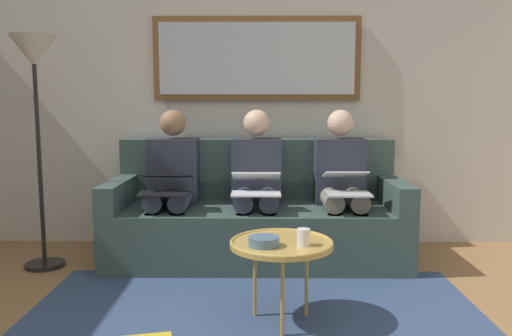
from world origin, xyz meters
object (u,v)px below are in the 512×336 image
at_px(laptop_black, 166,184).
at_px(standing_lamp, 35,77).
at_px(cup, 303,237).
at_px(bowl, 264,241).
at_px(person_left, 341,181).
at_px(person_right, 172,181).
at_px(couch, 256,217).
at_px(framed_mirror, 257,59).
at_px(laptop_white, 256,184).
at_px(person_middle, 256,181).
at_px(laptop_silver, 347,183).
at_px(coffee_table, 281,245).

relative_size(laptop_black, standing_lamp, 0.21).
distance_m(cup, standing_lamp, 2.25).
xyz_separation_m(bowl, person_left, (-0.59, -1.23, 0.13)).
distance_m(person_right, laptop_black, 0.25).
xyz_separation_m(couch, standing_lamp, (1.55, 0.27, 1.06)).
height_order(bowl, standing_lamp, standing_lamp).
bearing_deg(framed_mirror, laptop_white, 90.00).
distance_m(cup, person_left, 1.28).
bearing_deg(person_middle, person_left, 180.00).
relative_size(bowl, laptop_white, 0.47).
bearing_deg(laptop_white, standing_lamp, -1.54).
height_order(couch, framed_mirror, framed_mirror).
bearing_deg(cup, person_right, -53.70).
xyz_separation_m(laptop_silver, standing_lamp, (2.19, -0.04, 0.74)).
bearing_deg(person_middle, standing_lamp, 7.31).
xyz_separation_m(couch, coffee_table, (-0.14, 1.22, 0.13)).
bearing_deg(bowl, couch, -87.83).
bearing_deg(laptop_white, coffee_table, 98.98).
bearing_deg(standing_lamp, laptop_silver, 178.97).
bearing_deg(bowl, cup, -177.19).
bearing_deg(framed_mirror, person_middle, 90.00).
bearing_deg(laptop_black, person_right, -90.00).
height_order(cup, person_middle, person_middle).
xyz_separation_m(person_left, person_right, (1.28, 0.00, 0.00)).
relative_size(laptop_white, standing_lamp, 0.21).
bearing_deg(standing_lamp, person_middle, -172.69).
bearing_deg(person_right, laptop_silver, 169.46).
xyz_separation_m(couch, person_right, (0.64, 0.07, 0.30)).
xyz_separation_m(laptop_silver, person_right, (1.28, -0.24, -0.02)).
distance_m(coffee_table, laptop_silver, 1.06).
xyz_separation_m(coffee_table, person_middle, (0.14, -1.15, 0.17)).
bearing_deg(laptop_white, person_right, -20.59).
xyz_separation_m(cup, person_left, (-0.38, -1.22, 0.11)).
xyz_separation_m(laptop_white, person_right, (0.64, -0.24, -0.01)).
relative_size(coffee_table, laptop_black, 1.59).
distance_m(couch, coffee_table, 1.23).
bearing_deg(cup, coffee_table, -31.98).
height_order(coffee_table, laptop_black, laptop_black).
distance_m(cup, person_right, 1.52).
bearing_deg(cup, laptop_silver, -111.42).
xyz_separation_m(framed_mirror, person_middle, (0.00, 0.46, -0.94)).
distance_m(framed_mirror, cup, 1.99).
height_order(coffee_table, cup, cup).
xyz_separation_m(cup, laptop_black, (0.90, -0.97, 0.13)).
bearing_deg(laptop_black, standing_lamp, -3.25).
xyz_separation_m(cup, standing_lamp, (1.81, -1.02, 0.87)).
bearing_deg(person_left, cup, 72.48).
height_order(bowl, person_middle, person_middle).
xyz_separation_m(framed_mirror, person_left, (-0.64, 0.46, -0.94)).
xyz_separation_m(person_left, person_middle, (0.64, 0.00, 0.00)).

